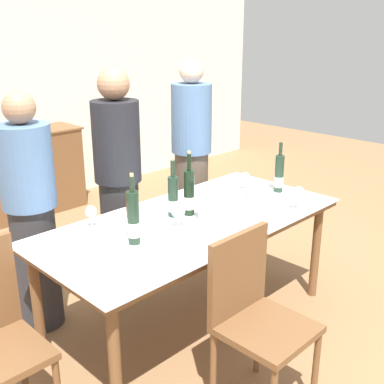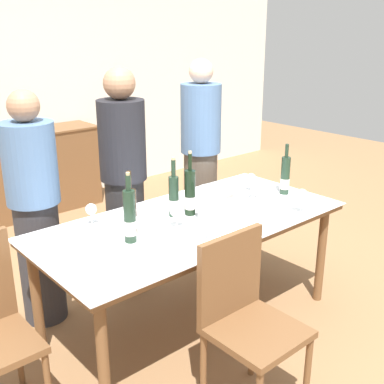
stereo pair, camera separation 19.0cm
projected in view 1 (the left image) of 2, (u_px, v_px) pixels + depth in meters
name	position (u px, v px, depth m)	size (l,w,h in m)	color
ground_plane	(192.00, 323.00, 3.22)	(12.00, 12.00, 0.00)	olive
sideboard_cabinet	(10.00, 177.00, 4.89)	(1.53, 0.46, 0.87)	brown
dining_table	(192.00, 229.00, 3.00)	(1.96, 0.93, 0.75)	brown
ice_bucket	(216.00, 204.00, 2.93)	(0.23, 0.23, 0.21)	white
wine_bottle_0	(189.00, 194.00, 3.02)	(0.07, 0.07, 0.41)	black
wine_bottle_1	(133.00, 219.00, 2.61)	(0.07, 0.07, 0.40)	#1E3323
wine_bottle_2	(133.00, 215.00, 2.71)	(0.07, 0.07, 0.38)	#332314
wine_bottle_3	(173.00, 197.00, 2.99)	(0.06, 0.06, 0.38)	#1E3323
wine_bottle_4	(279.00, 175.00, 3.45)	(0.07, 0.07, 0.36)	#1E3323
wine_glass_0	(178.00, 211.00, 2.82)	(0.08, 0.08, 0.15)	white
wine_glass_1	(299.00, 193.00, 3.10)	(0.08, 0.08, 0.16)	white
wine_glass_2	(213.00, 224.00, 2.65)	(0.08, 0.08, 0.15)	white
wine_glass_3	(250.00, 184.00, 3.34)	(0.07, 0.07, 0.14)	white
wine_glass_4	(91.00, 213.00, 2.82)	(0.07, 0.07, 0.14)	white
wine_glass_5	(245.00, 178.00, 3.49)	(0.07, 0.07, 0.13)	white
chair_near_front	(254.00, 310.00, 2.41)	(0.42, 0.42, 0.92)	brown
person_host	(31.00, 216.00, 2.98)	(0.33, 0.33, 1.54)	#2D2D33
person_guest_left	(119.00, 184.00, 3.41)	(0.33, 0.33, 1.63)	#262628
person_guest_right	(191.00, 161.00, 4.00)	(0.33, 0.33, 1.65)	#51473D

